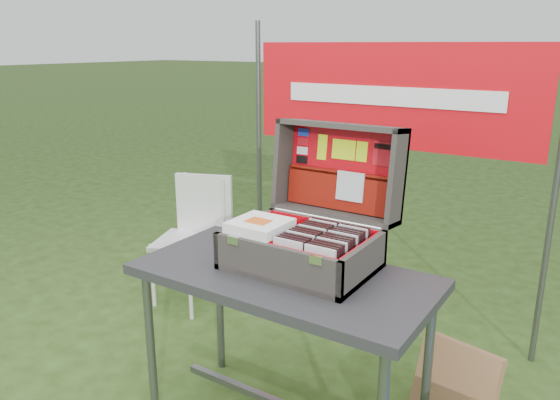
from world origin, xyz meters
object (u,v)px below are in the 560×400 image
Objects in this scene: cardboard_box at (455,386)px; chair at (187,243)px; table at (283,354)px; suitcase at (309,199)px.

chair is at bearing -176.19° from cardboard_box.
chair is at bearing 149.24° from table.
cardboard_box is at bearing 36.72° from table.
cardboard_box is at bearing -28.37° from chair.
suitcase is 1.02m from cardboard_box.
table is 3.18× the size of cardboard_box.
table is at bearing -131.51° from cardboard_box.
chair reaches higher than table.
chair is at bearing 155.25° from suitcase.
chair reaches higher than cardboard_box.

